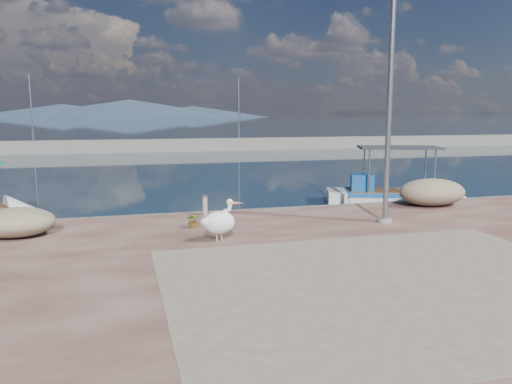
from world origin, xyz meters
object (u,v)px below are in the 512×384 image
object	(u,v)px
pelican	(220,222)
bollard_near	(205,204)
boat_right	(395,199)
lamp_post	(389,112)

from	to	relation	value
pelican	bollard_near	distance (m)	3.47
boat_right	pelican	xyz separation A→B (m)	(-8.65, -5.98, 0.79)
boat_right	lamp_post	world-z (taller)	lamp_post
lamp_post	boat_right	bearing A→B (deg)	56.12
lamp_post	bollard_near	distance (m)	6.38
lamp_post	bollard_near	bearing A→B (deg)	153.73
lamp_post	bollard_near	size ratio (longest dim) A/B	10.54
boat_right	lamp_post	distance (m)	7.03
pelican	boat_right	bearing A→B (deg)	27.00
boat_right	bollard_near	world-z (taller)	boat_right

